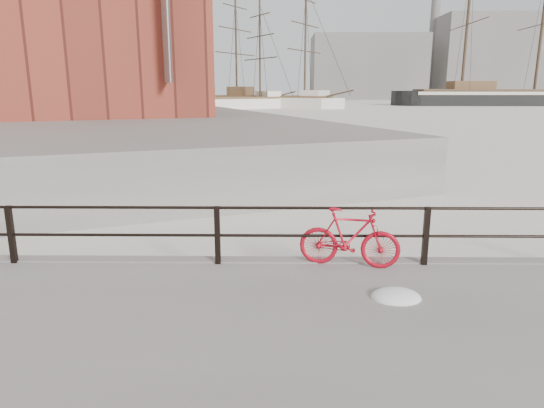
% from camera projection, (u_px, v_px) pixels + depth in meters
% --- Properties ---
extents(far_quay, '(78.44, 148.07, 1.80)m').
position_uv_depth(far_quay, '(69.00, 103.00, 78.69)').
color(far_quay, gray).
rests_on(far_quay, ground).
extents(bicycle, '(1.68, 0.58, 1.00)m').
position_uv_depth(bicycle, '(349.00, 238.00, 8.03)').
color(bicycle, '#AA0B1A').
rests_on(bicycle, promenade).
extents(barque_black, '(60.72, 20.81, 34.14)m').
position_uv_depth(barque_black, '(532.00, 105.00, 92.74)').
color(barque_black, black).
rests_on(barque_black, ground).
extents(schooner_mid, '(31.67, 24.75, 21.04)m').
position_uv_depth(schooner_mid, '(269.00, 107.00, 83.63)').
color(schooner_mid, beige).
rests_on(schooner_mid, ground).
extents(schooner_left, '(26.08, 21.64, 18.20)m').
position_uv_depth(schooner_left, '(231.00, 109.00, 77.69)').
color(schooner_left, silver).
rests_on(schooner_left, ground).
extents(workboat_far, '(11.53, 8.47, 7.00)m').
position_uv_depth(workboat_far, '(72.00, 117.00, 55.35)').
color(workboat_far, black).
rests_on(workboat_far, ground).
extents(apartment_cream, '(24.16, 21.40, 21.20)m').
position_uv_depth(apartment_cream, '(44.00, 19.00, 66.24)').
color(apartment_cream, beige).
rests_on(apartment_cream, far_quay).
extents(apartment_grey, '(26.02, 22.15, 23.20)m').
position_uv_depth(apartment_grey, '(51.00, 29.00, 85.94)').
color(apartment_grey, '#A8A8A2').
rests_on(apartment_grey, far_quay).
extents(apartment_brick, '(27.87, 22.90, 21.20)m').
position_uv_depth(apartment_brick, '(57.00, 45.00, 107.01)').
color(apartment_brick, brown).
rests_on(apartment_brick, far_quay).
extents(industrial_west, '(32.00, 18.00, 18.00)m').
position_uv_depth(industrial_west, '(367.00, 68.00, 142.19)').
color(industrial_west, gray).
rests_on(industrial_west, ground).
extents(industrial_mid, '(26.00, 20.00, 24.00)m').
position_uv_depth(industrial_mid, '(480.00, 58.00, 145.93)').
color(industrial_mid, gray).
rests_on(industrial_mid, ground).
extents(smokestack, '(2.80, 2.80, 44.00)m').
position_uv_depth(smokestack, '(434.00, 25.00, 148.61)').
color(smokestack, gray).
rests_on(smokestack, ground).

